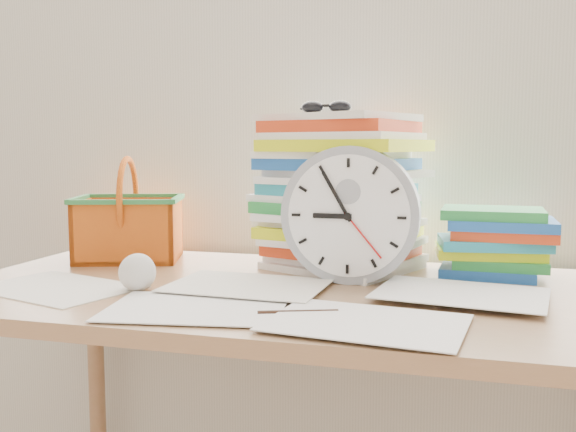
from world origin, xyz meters
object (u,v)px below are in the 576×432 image
(desk, at_px, (298,325))
(basket, at_px, (128,210))
(paper_stack, at_px, (340,192))
(book_stack, at_px, (496,243))
(clock, at_px, (351,215))

(desk, relative_size, basket, 5.63)
(paper_stack, height_order, book_stack, paper_stack)
(book_stack, height_order, basket, basket)
(desk, bearing_deg, paper_stack, 80.23)
(clock, bearing_deg, paper_stack, 108.64)
(desk, distance_m, basket, 0.55)
(book_stack, bearing_deg, desk, -150.07)
(basket, bearing_deg, desk, -40.02)
(paper_stack, height_order, basket, paper_stack)
(desk, relative_size, book_stack, 5.61)
(paper_stack, bearing_deg, desk, -99.77)
(book_stack, bearing_deg, paper_stack, 178.49)
(paper_stack, distance_m, basket, 0.52)
(clock, xyz_separation_m, basket, (-0.57, 0.12, -0.02))
(paper_stack, bearing_deg, book_stack, -1.51)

